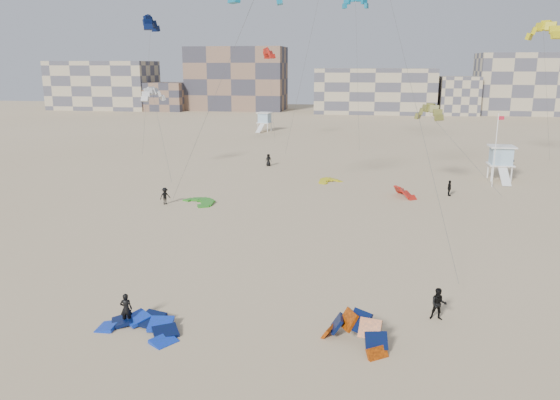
% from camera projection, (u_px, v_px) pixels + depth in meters
% --- Properties ---
extents(ground, '(320.00, 320.00, 0.00)m').
position_uv_depth(ground, '(181.00, 319.00, 28.75)').
color(ground, tan).
rests_on(ground, ground).
extents(kite_ground_blue, '(5.13, 5.29, 1.74)m').
position_uv_depth(kite_ground_blue, '(141.00, 331.00, 27.49)').
color(kite_ground_blue, '#0E25DB').
rests_on(kite_ground_blue, ground).
extents(kite_ground_orange, '(4.88, 4.86, 3.42)m').
position_uv_depth(kite_ground_orange, '(354.00, 344.00, 26.19)').
color(kite_ground_orange, '#CE4B07').
rests_on(kite_ground_orange, ground).
extents(kite_ground_green, '(5.13, 5.12, 0.78)m').
position_uv_depth(kite_ground_green, '(200.00, 203.00, 52.91)').
color(kite_ground_green, '#379819').
rests_on(kite_ground_green, ground).
extents(kite_ground_red_far, '(4.03, 3.95, 3.10)m').
position_uv_depth(kite_ground_red_far, '(405.00, 197.00, 55.43)').
color(kite_ground_red_far, red).
rests_on(kite_ground_red_far, ground).
extents(kite_ground_yellow, '(3.97, 3.98, 1.29)m').
position_uv_depth(kite_ground_yellow, '(330.00, 182.00, 62.26)').
color(kite_ground_yellow, '#CCCA18').
rests_on(kite_ground_yellow, ground).
extents(kitesurfer_main, '(0.69, 0.52, 1.69)m').
position_uv_depth(kitesurfer_main, '(126.00, 309.00, 28.06)').
color(kitesurfer_main, black).
rests_on(kitesurfer_main, ground).
extents(kitesurfer_b, '(0.86, 0.67, 1.74)m').
position_uv_depth(kitesurfer_b, '(439.00, 304.00, 28.54)').
color(kitesurfer_b, black).
rests_on(kitesurfer_b, ground).
extents(kitesurfer_c, '(1.16, 1.19, 1.63)m').
position_uv_depth(kitesurfer_c, '(165.00, 196.00, 52.22)').
color(kitesurfer_c, black).
rests_on(kitesurfer_c, ground).
extents(kitesurfer_d, '(0.51, 0.99, 1.62)m').
position_uv_depth(kitesurfer_d, '(449.00, 188.00, 55.58)').
color(kitesurfer_d, black).
rests_on(kitesurfer_d, ground).
extents(kitesurfer_e, '(0.93, 0.80, 1.61)m').
position_uv_depth(kitesurfer_e, '(268.00, 160.00, 71.96)').
color(kitesurfer_e, black).
rests_on(kitesurfer_e, ground).
extents(kitesurfer_f, '(1.17, 1.66, 1.73)m').
position_uv_depth(kitesurfer_f, '(511.00, 161.00, 70.95)').
color(kitesurfer_f, black).
rests_on(kitesurfer_f, ground).
extents(kite_fly_grey, '(7.44, 11.20, 9.74)m').
position_uv_depth(kite_fly_grey, '(153.00, 96.00, 65.10)').
color(kite_fly_grey, silver).
rests_on(kite_fly_grey, ground).
extents(kite_fly_olive, '(8.85, 7.52, 8.35)m').
position_uv_depth(kite_fly_olive, '(429.00, 114.00, 55.47)').
color(kite_fly_olive, olive).
rests_on(kite_fly_olive, ground).
extents(kite_fly_yellow, '(6.18, 5.77, 17.37)m').
position_uv_depth(kite_fly_yellow, '(543.00, 32.00, 64.68)').
color(kite_fly_yellow, '#CCCA18').
rests_on(kite_fly_yellow, ground).
extents(kite_fly_navy, '(4.29, 5.63, 18.80)m').
position_uv_depth(kite_fly_navy, '(151.00, 25.00, 74.06)').
color(kite_fly_navy, '#07093B').
rests_on(kite_fly_navy, ground).
extents(kite_fly_teal_b, '(3.90, 7.61, 21.82)m').
position_uv_depth(kite_fly_teal_b, '(356.00, 3.00, 79.48)').
color(kite_fly_teal_b, '#0E7AAD').
rests_on(kite_fly_teal_b, ground).
extents(kite_fly_red, '(4.63, 6.59, 15.11)m').
position_uv_depth(kite_fly_red, '(269.00, 54.00, 88.70)').
color(kite_fly_red, red).
rests_on(kite_fly_red, ground).
extents(lifeguard_tower_near, '(2.83, 5.43, 3.99)m').
position_uv_depth(lifeguard_tower_near, '(500.00, 163.00, 63.01)').
color(lifeguard_tower_near, white).
rests_on(lifeguard_tower_near, ground).
extents(lifeguard_tower_far, '(3.11, 5.41, 3.77)m').
position_uv_depth(lifeguard_tower_far, '(265.00, 122.00, 109.29)').
color(lifeguard_tower_far, white).
rests_on(lifeguard_tower_far, ground).
extents(flagpole, '(0.65, 0.10, 8.03)m').
position_uv_depth(flagpole, '(496.00, 149.00, 58.87)').
color(flagpole, white).
rests_on(flagpole, ground).
extents(condo_west_a, '(30.00, 15.00, 14.00)m').
position_uv_depth(condo_west_a, '(104.00, 85.00, 162.70)').
color(condo_west_a, tan).
rests_on(condo_west_a, ground).
extents(condo_west_b, '(28.00, 14.00, 18.00)m').
position_uv_depth(condo_west_b, '(237.00, 79.00, 159.62)').
color(condo_west_b, brown).
rests_on(condo_west_b, ground).
extents(condo_mid, '(32.00, 16.00, 12.00)m').
position_uv_depth(condo_mid, '(375.00, 91.00, 150.10)').
color(condo_mid, tan).
rests_on(condo_mid, ground).
extents(condo_east, '(26.00, 14.00, 16.00)m').
position_uv_depth(condo_east, '(527.00, 84.00, 145.10)').
color(condo_east, tan).
rests_on(condo_east, ground).
extents(condo_fill_left, '(12.00, 10.00, 8.00)m').
position_uv_depth(condo_fill_left, '(165.00, 97.00, 158.30)').
color(condo_fill_left, brown).
rests_on(condo_fill_left, ground).
extents(condo_fill_right, '(10.00, 10.00, 10.00)m').
position_uv_depth(condo_fill_right, '(459.00, 96.00, 144.89)').
color(condo_fill_right, tan).
rests_on(condo_fill_right, ground).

